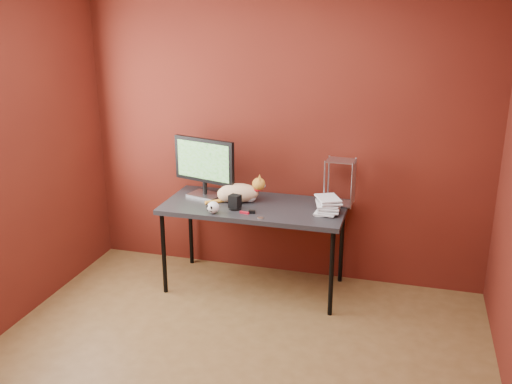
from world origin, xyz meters
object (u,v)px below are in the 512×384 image
(desk, at_px, (254,210))
(cat, at_px, (239,192))
(monitor, at_px, (204,165))
(speaker, at_px, (235,203))
(book_stack, at_px, (321,129))
(skull_mug, at_px, (213,207))

(desk, bearing_deg, cat, 165.13)
(monitor, height_order, speaker, monitor)
(desk, bearing_deg, book_stack, -2.10)
(speaker, bearing_deg, skull_mug, -120.21)
(monitor, bearing_deg, cat, 5.34)
(desk, height_order, skull_mug, skull_mug)
(book_stack, bearing_deg, cat, 175.09)
(desk, distance_m, skull_mug, 0.40)
(speaker, bearing_deg, cat, 111.02)
(desk, bearing_deg, monitor, 168.27)
(skull_mug, bearing_deg, cat, 95.18)
(cat, bearing_deg, skull_mug, -121.38)
(desk, xyz_separation_m, cat, (-0.15, 0.04, 0.13))
(desk, distance_m, monitor, 0.59)
(cat, bearing_deg, speaker, -94.81)
(cat, distance_m, skull_mug, 0.34)
(desk, height_order, cat, cat)
(skull_mug, bearing_deg, speaker, 70.52)
(desk, relative_size, monitor, 2.60)
(desk, distance_m, book_stack, 0.89)
(skull_mug, distance_m, book_stack, 1.04)
(speaker, distance_m, book_stack, 0.91)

